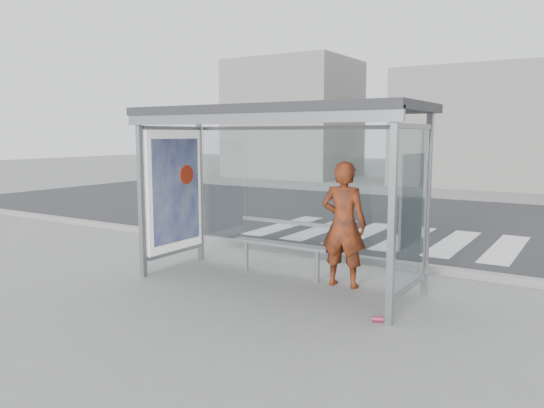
{
  "coord_description": "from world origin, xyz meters",
  "views": [
    {
      "loc": [
        4.01,
        -6.49,
        2.22
      ],
      "look_at": [
        -0.19,
        0.2,
        1.18
      ],
      "focal_mm": 35.0,
      "sensor_mm": 36.0,
      "label": 1
    }
  ],
  "objects_px": {
    "bus_shelter": "(256,150)",
    "soda_can": "(378,319)",
    "person": "(344,224)",
    "bench": "(281,244)"
  },
  "relations": [
    {
      "from": "person",
      "to": "bench",
      "type": "height_order",
      "value": "person"
    },
    {
      "from": "bus_shelter",
      "to": "soda_can",
      "type": "xyz_separation_m",
      "value": [
        2.22,
        -0.74,
        -1.95
      ]
    },
    {
      "from": "bus_shelter",
      "to": "person",
      "type": "bearing_deg",
      "value": 19.27
    },
    {
      "from": "bench",
      "to": "soda_can",
      "type": "distance_m",
      "value": 2.41
    },
    {
      "from": "bus_shelter",
      "to": "bench",
      "type": "distance_m",
      "value": 1.54
    },
    {
      "from": "bus_shelter",
      "to": "person",
      "type": "distance_m",
      "value": 1.68
    },
    {
      "from": "person",
      "to": "bus_shelter",
      "type": "bearing_deg",
      "value": 13.85
    },
    {
      "from": "person",
      "to": "soda_can",
      "type": "relative_size",
      "value": 13.67
    },
    {
      "from": "person",
      "to": "bench",
      "type": "bearing_deg",
      "value": -5.82
    },
    {
      "from": "bus_shelter",
      "to": "soda_can",
      "type": "distance_m",
      "value": 3.05
    }
  ]
}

